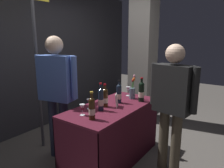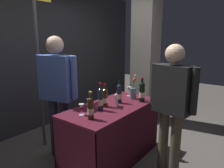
% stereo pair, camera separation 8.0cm
% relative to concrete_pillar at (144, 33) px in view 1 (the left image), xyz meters
% --- Properties ---
extents(ground_plane, '(12.00, 12.00, 0.00)m').
position_rel_concrete_pillar_xyz_m(ground_plane, '(-1.66, -0.41, -1.76)').
color(ground_plane, '#514C47').
extents(back_partition, '(5.88, 0.12, 2.66)m').
position_rel_concrete_pillar_xyz_m(back_partition, '(-1.66, 1.40, -0.43)').
color(back_partition, '#2D2D33').
rests_on(back_partition, ground_plane).
extents(concrete_pillar, '(0.44, 0.44, 3.52)m').
position_rel_concrete_pillar_xyz_m(concrete_pillar, '(0.00, 0.00, 0.00)').
color(concrete_pillar, gray).
rests_on(concrete_pillar, ground_plane).
extents(tasting_table, '(1.43, 0.69, 0.78)m').
position_rel_concrete_pillar_xyz_m(tasting_table, '(-1.66, -0.41, -1.23)').
color(tasting_table, '#4C1423').
rests_on(tasting_table, ground_plane).
extents(featured_wine_bottle, '(0.07, 0.07, 0.32)m').
position_rel_concrete_pillar_xyz_m(featured_wine_bottle, '(-1.50, -0.41, -0.85)').
color(featured_wine_bottle, '#192333').
rests_on(featured_wine_bottle, tasting_table).
extents(display_bottle_0, '(0.07, 0.07, 0.35)m').
position_rel_concrete_pillar_xyz_m(display_bottle_0, '(-1.89, -0.39, -0.84)').
color(display_bottle_0, '#192333').
rests_on(display_bottle_0, tasting_table).
extents(display_bottle_1, '(0.08, 0.08, 0.31)m').
position_rel_concrete_pillar_xyz_m(display_bottle_1, '(-1.74, -0.35, -0.85)').
color(display_bottle_1, '#38230F').
rests_on(display_bottle_1, tasting_table).
extents(display_bottle_2, '(0.07, 0.07, 0.32)m').
position_rel_concrete_pillar_xyz_m(display_bottle_2, '(-2.18, -0.50, -0.85)').
color(display_bottle_2, '#38230F').
rests_on(display_bottle_2, tasting_table).
extents(display_bottle_3, '(0.08, 0.08, 0.35)m').
position_rel_concrete_pillar_xyz_m(display_bottle_3, '(-1.25, -0.63, -0.84)').
color(display_bottle_3, black).
rests_on(display_bottle_3, tasting_table).
extents(wine_glass_near_vendor, '(0.07, 0.07, 0.14)m').
position_rel_concrete_pillar_xyz_m(wine_glass_near_vendor, '(-1.11, -0.32, -0.88)').
color(wine_glass_near_vendor, silver).
rests_on(wine_glass_near_vendor, tasting_table).
extents(wine_glass_mid, '(0.08, 0.08, 0.13)m').
position_rel_concrete_pillar_xyz_m(wine_glass_mid, '(-1.92, -0.24, -0.89)').
color(wine_glass_mid, silver).
rests_on(wine_glass_mid, tasting_table).
extents(wine_glass_near_taster, '(0.06, 0.06, 0.13)m').
position_rel_concrete_pillar_xyz_m(wine_glass_near_taster, '(-2.14, -0.32, -0.89)').
color(wine_glass_near_taster, silver).
rests_on(wine_glass_near_taster, tasting_table).
extents(flower_vase, '(0.09, 0.09, 0.36)m').
position_rel_concrete_pillar_xyz_m(flower_vase, '(-1.20, -0.45, -0.87)').
color(flower_vase, slate).
rests_on(flower_vase, tasting_table).
extents(brochure_stand, '(0.13, 0.08, 0.17)m').
position_rel_concrete_pillar_xyz_m(brochure_stand, '(-1.66, -0.48, -0.90)').
color(brochure_stand, silver).
rests_on(brochure_stand, tasting_table).
extents(vendor_presenter, '(0.31, 0.63, 1.69)m').
position_rel_concrete_pillar_xyz_m(vendor_presenter, '(-2.04, 0.24, -0.73)').
color(vendor_presenter, '#2D3347').
rests_on(vendor_presenter, ground_plane).
extents(taster_foreground_right, '(0.27, 0.59, 1.60)m').
position_rel_concrete_pillar_xyz_m(taster_foreground_right, '(-1.49, -1.16, -0.80)').
color(taster_foreground_right, '#4C4233').
rests_on(taster_foreground_right, ground_plane).
extents(booth_signpost, '(0.56, 0.04, 2.38)m').
position_rel_concrete_pillar_xyz_m(booth_signpost, '(-2.00, 0.69, -0.31)').
color(booth_signpost, '#47474C').
rests_on(booth_signpost, ground_plane).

